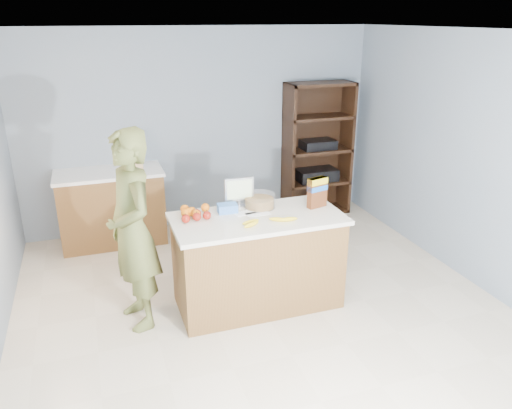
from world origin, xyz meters
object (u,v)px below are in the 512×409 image
object	(u,v)px
counter_peninsula	(258,264)
shelving_unit	(316,152)
cereal_box	(317,190)
person	(132,231)
tv	(239,190)

from	to	relation	value
counter_peninsula	shelving_unit	world-z (taller)	shelving_unit
cereal_box	shelving_unit	bearing A→B (deg)	64.82
person	cereal_box	distance (m)	1.73
person	tv	xyz separation A→B (m)	(1.03, 0.24, 0.17)
tv	cereal_box	world-z (taller)	cereal_box
shelving_unit	person	size ratio (longest dim) A/B	1.01
counter_peninsula	cereal_box	world-z (taller)	cereal_box
counter_peninsula	shelving_unit	distance (m)	2.61
tv	cereal_box	size ratio (longest dim) A/B	0.97
shelving_unit	person	world-z (taller)	shelving_unit
counter_peninsula	tv	xyz separation A→B (m)	(-0.08, 0.31, 0.64)
person	cereal_box	world-z (taller)	person
counter_peninsula	cereal_box	bearing A→B (deg)	4.83
counter_peninsula	tv	bearing A→B (deg)	104.31
person	cereal_box	size ratio (longest dim) A/B	6.13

